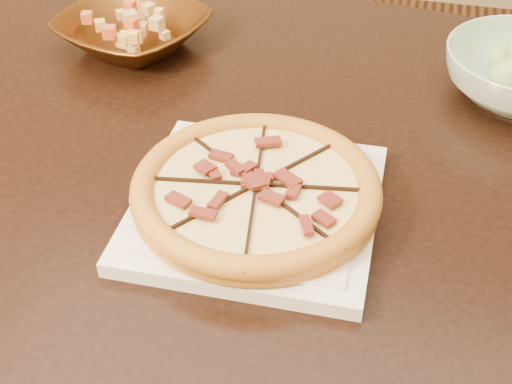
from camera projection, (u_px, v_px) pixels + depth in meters
floor at (199, 362)px, 1.57m from camera, size 4.00×4.00×0.02m
dining_table at (220, 186)px, 0.99m from camera, size 1.50×1.07×0.75m
plate at (256, 206)px, 0.79m from camera, size 0.27×0.27×0.02m
pizza at (256, 189)px, 0.77m from camera, size 0.27×0.27×0.03m
bronze_bowl at (133, 32)px, 1.08m from camera, size 0.27×0.27×0.05m
mixed_dish at (130, 7)px, 1.05m from camera, size 0.11×0.11×0.03m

